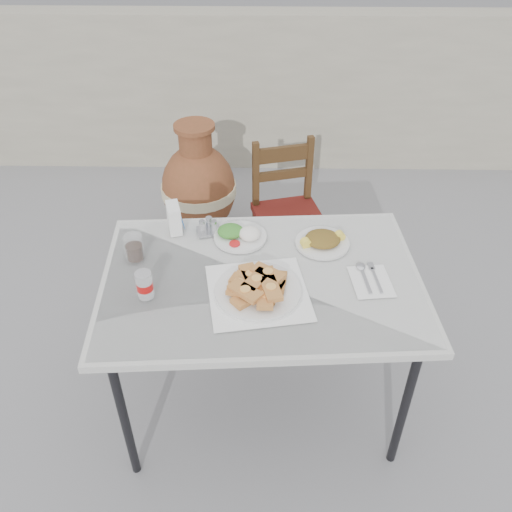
{
  "coord_description": "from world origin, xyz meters",
  "views": [
    {
      "loc": [
        0.04,
        -1.62,
        2.22
      ],
      "look_at": [
        0.01,
        0.1,
        0.86
      ],
      "focal_mm": 38.0,
      "sensor_mm": 36.0,
      "label": 1
    }
  ],
  "objects_px": {
    "soda_can": "(145,285)",
    "terracotta_urn": "(199,190)",
    "cafe_table": "(261,287)",
    "pide_plate": "(258,286)",
    "cola_glass": "(134,249)",
    "salad_rice_plate": "(240,234)",
    "chair": "(287,213)",
    "napkin_holder": "(174,218)",
    "salad_chopped_plate": "(323,240)",
    "condiment_caddy": "(209,228)"
  },
  "relations": [
    {
      "from": "salad_rice_plate",
      "to": "cola_glass",
      "type": "relative_size",
      "value": 2.1
    },
    {
      "from": "napkin_holder",
      "to": "salad_rice_plate",
      "type": "bearing_deg",
      "value": -26.56
    },
    {
      "from": "pide_plate",
      "to": "napkin_holder",
      "type": "bearing_deg",
      "value": 132.47
    },
    {
      "from": "cafe_table",
      "to": "terracotta_urn",
      "type": "bearing_deg",
      "value": 107.4
    },
    {
      "from": "salad_rice_plate",
      "to": "chair",
      "type": "bearing_deg",
      "value": 71.5
    },
    {
      "from": "salad_chopped_plate",
      "to": "soda_can",
      "type": "bearing_deg",
      "value": -153.94
    },
    {
      "from": "cafe_table",
      "to": "cola_glass",
      "type": "bearing_deg",
      "value": 168.25
    },
    {
      "from": "salad_rice_plate",
      "to": "soda_can",
      "type": "bearing_deg",
      "value": -131.98
    },
    {
      "from": "chair",
      "to": "terracotta_urn",
      "type": "bearing_deg",
      "value": 134.65
    },
    {
      "from": "pide_plate",
      "to": "soda_can",
      "type": "relative_size",
      "value": 3.85
    },
    {
      "from": "cafe_table",
      "to": "soda_can",
      "type": "height_order",
      "value": "soda_can"
    },
    {
      "from": "soda_can",
      "to": "pide_plate",
      "type": "bearing_deg",
      "value": 3.48
    },
    {
      "from": "napkin_holder",
      "to": "terracotta_urn",
      "type": "relative_size",
      "value": 0.15
    },
    {
      "from": "salad_rice_plate",
      "to": "terracotta_urn",
      "type": "height_order",
      "value": "salad_rice_plate"
    },
    {
      "from": "soda_can",
      "to": "terracotta_urn",
      "type": "distance_m",
      "value": 1.52
    },
    {
      "from": "cafe_table",
      "to": "salad_chopped_plate",
      "type": "height_order",
      "value": "salad_chopped_plate"
    },
    {
      "from": "terracotta_urn",
      "to": "cola_glass",
      "type": "bearing_deg",
      "value": -95.61
    },
    {
      "from": "cola_glass",
      "to": "condiment_caddy",
      "type": "bearing_deg",
      "value": 33.06
    },
    {
      "from": "cafe_table",
      "to": "cola_glass",
      "type": "xyz_separation_m",
      "value": [
        -0.54,
        0.11,
        0.1
      ]
    },
    {
      "from": "salad_rice_plate",
      "to": "terracotta_urn",
      "type": "xyz_separation_m",
      "value": [
        -0.32,
        1.06,
        -0.42
      ]
    },
    {
      "from": "chair",
      "to": "pide_plate",
      "type": "bearing_deg",
      "value": -112.88
    },
    {
      "from": "soda_can",
      "to": "napkin_holder",
      "type": "xyz_separation_m",
      "value": [
        0.05,
        0.44,
        0.01
      ]
    },
    {
      "from": "napkin_holder",
      "to": "condiment_caddy",
      "type": "xyz_separation_m",
      "value": [
        0.15,
        -0.02,
        -0.04
      ]
    },
    {
      "from": "cafe_table",
      "to": "pide_plate",
      "type": "distance_m",
      "value": 0.13
    },
    {
      "from": "napkin_holder",
      "to": "salad_chopped_plate",
      "type": "bearing_deg",
      "value": -23.84
    },
    {
      "from": "salad_rice_plate",
      "to": "napkin_holder",
      "type": "bearing_deg",
      "value": 169.01
    },
    {
      "from": "cola_glass",
      "to": "terracotta_urn",
      "type": "distance_m",
      "value": 1.3
    },
    {
      "from": "soda_can",
      "to": "napkin_holder",
      "type": "height_order",
      "value": "napkin_holder"
    },
    {
      "from": "condiment_caddy",
      "to": "chair",
      "type": "bearing_deg",
      "value": 60.87
    },
    {
      "from": "salad_rice_plate",
      "to": "condiment_caddy",
      "type": "xyz_separation_m",
      "value": [
        -0.14,
        0.04,
        0.0
      ]
    },
    {
      "from": "cafe_table",
      "to": "salad_rice_plate",
      "type": "xyz_separation_m",
      "value": [
        -0.1,
        0.26,
        0.08
      ]
    },
    {
      "from": "pide_plate",
      "to": "condiment_caddy",
      "type": "bearing_deg",
      "value": 119.63
    },
    {
      "from": "pide_plate",
      "to": "salad_rice_plate",
      "type": "bearing_deg",
      "value": 103.66
    },
    {
      "from": "pide_plate",
      "to": "condiment_caddy",
      "type": "relative_size",
      "value": 3.6
    },
    {
      "from": "napkin_holder",
      "to": "pide_plate",
      "type": "bearing_deg",
      "value": -63.1
    },
    {
      "from": "cafe_table",
      "to": "pide_plate",
      "type": "height_order",
      "value": "pide_plate"
    },
    {
      "from": "napkin_holder",
      "to": "terracotta_urn",
      "type": "height_order",
      "value": "napkin_holder"
    },
    {
      "from": "napkin_holder",
      "to": "terracotta_urn",
      "type": "xyz_separation_m",
      "value": [
        -0.02,
        1.01,
        -0.47
      ]
    },
    {
      "from": "pide_plate",
      "to": "condiment_caddy",
      "type": "xyz_separation_m",
      "value": [
        -0.23,
        0.4,
        -0.01
      ]
    },
    {
      "from": "cafe_table",
      "to": "napkin_holder",
      "type": "bearing_deg",
      "value": 140.95
    },
    {
      "from": "pide_plate",
      "to": "condiment_caddy",
      "type": "distance_m",
      "value": 0.46
    },
    {
      "from": "cola_glass",
      "to": "napkin_holder",
      "type": "xyz_separation_m",
      "value": [
        0.14,
        0.21,
        0.02
      ]
    },
    {
      "from": "soda_can",
      "to": "condiment_caddy",
      "type": "relative_size",
      "value": 0.93
    },
    {
      "from": "soda_can",
      "to": "chair",
      "type": "bearing_deg",
      "value": 62.07
    },
    {
      "from": "chair",
      "to": "terracotta_urn",
      "type": "height_order",
      "value": "chair"
    },
    {
      "from": "soda_can",
      "to": "cola_glass",
      "type": "relative_size",
      "value": 1.03
    },
    {
      "from": "cafe_table",
      "to": "chair",
      "type": "distance_m",
      "value": 1.05
    },
    {
      "from": "pide_plate",
      "to": "cola_glass",
      "type": "distance_m",
      "value": 0.56
    },
    {
      "from": "cafe_table",
      "to": "soda_can",
      "type": "distance_m",
      "value": 0.48
    },
    {
      "from": "salad_rice_plate",
      "to": "chair",
      "type": "xyz_separation_m",
      "value": [
        0.24,
        0.73,
        -0.37
      ]
    }
  ]
}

